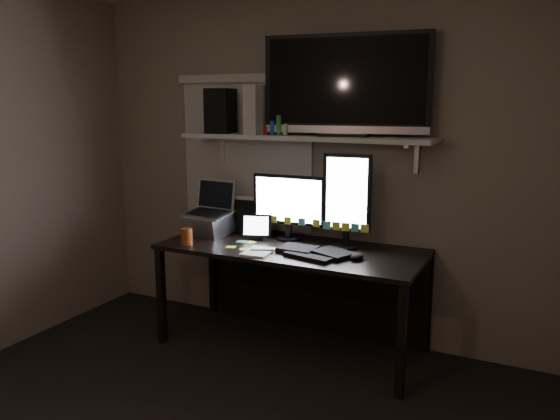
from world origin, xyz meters
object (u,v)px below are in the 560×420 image
Objects in this scene: keyboard at (315,251)px; tablet at (257,227)px; monitor_portrait at (347,201)px; cup at (187,237)px; laptop at (208,208)px; tv at (346,85)px; monitor_landscape at (289,207)px; game_console at (260,110)px; mouse at (357,256)px; desk at (298,267)px; speaker at (221,111)px.

keyboard is 2.37× the size of tablet.
cup is at bearing -163.39° from monitor_portrait.
keyboard is 0.96m from laptop.
tv is (1.00, 0.17, 0.89)m from laptop.
game_console is (-0.22, -0.01, 0.68)m from monitor_landscape.
mouse is 1.19m from cup.
desk is at bearing 10.07° from laptop.
game_console reaches higher than monitor_landscape.
speaker is (-1.00, 0.03, 0.58)m from monitor_portrait.
laptop is 0.36× the size of tv.
laptop is at bearing 165.28° from tablet.
speaker is at bearing 173.05° from monitor_portrait.
laptop reaches higher than keyboard.
mouse is (0.50, -0.21, 0.20)m from desk.
game_console reaches higher than tablet.
cup is at bearing -121.42° from game_console.
monitor_portrait reaches higher than mouse.
game_console is (-0.66, 0.02, 0.59)m from monitor_portrait.
speaker is (-0.34, 0.01, -0.01)m from game_console.
game_console is at bearing 49.90° from cup.
desk is at bearing -10.28° from tablet.
cup is (0.04, -0.32, -0.14)m from laptop.
monitor_portrait is 0.69m from tablet.
mouse is 0.36× the size of speaker.
mouse is 0.11× the size of tv.
desk is at bearing 167.06° from mouse.
mouse is at bearing -61.26° from monitor_portrait.
cup is 0.36× the size of speaker.
keyboard is at bearing -41.21° from monitor_landscape.
game_console is at bearing 178.93° from tv.
speaker reaches higher than laptop.
mouse is at bearing -22.54° from speaker.
speaker reaches higher than keyboard.
speaker is (0.06, 0.12, 0.71)m from laptop.
mouse is 0.35× the size of game_console.
mouse reaches higher than keyboard.
monitor_portrait reaches higher than desk.
tablet is 1.16m from tv.
monitor_portrait reaches higher than tablet.
monitor_landscape reaches higher than laptop.
keyboard is 0.29m from mouse.
game_console reaches higher than keyboard.
laptop is 1.17× the size of game_console.
monitor_landscape is at bearing -9.19° from speaker.
tv is at bearing 20.34° from desk.
desk is 3.56× the size of keyboard.
desk is 1.62× the size of tv.
monitor_portrait is 0.89m from game_console.
monitor_portrait is (0.45, -0.03, 0.09)m from monitor_landscape.
game_console is at bearing 173.22° from monitor_portrait.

